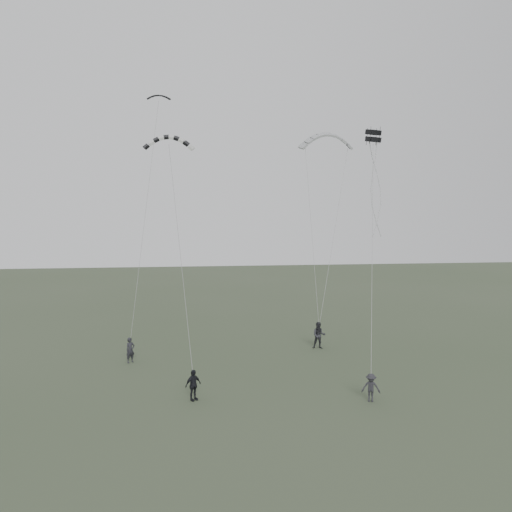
{
  "coord_description": "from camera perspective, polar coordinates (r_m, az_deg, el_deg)",
  "views": [
    {
      "loc": [
        -3.09,
        -26.55,
        9.79
      ],
      "look_at": [
        1.21,
        5.43,
        7.17
      ],
      "focal_mm": 35.0,
      "sensor_mm": 36.0,
      "label": 1
    }
  ],
  "objects": [
    {
      "name": "kite_box",
      "position": [
        33.31,
        13.25,
        13.21
      ],
      "size": [
        1.0,
        1.06,
        0.86
      ],
      "primitive_type": null,
      "rotation": [
        0.17,
        0.0,
        0.44
      ],
      "color": "black",
      "rests_on": "flyer_far"
    },
    {
      "name": "ground",
      "position": [
        28.47,
        -0.99,
        -15.48
      ],
      "size": [
        140.0,
        140.0,
        0.0
      ],
      "primitive_type": "plane",
      "color": "#37442D",
      "rests_on": "ground"
    },
    {
      "name": "kite_striped",
      "position": [
        29.84,
        -9.94,
        13.25
      ],
      "size": [
        2.86,
        1.1,
        1.3
      ],
      "primitive_type": null,
      "rotation": [
        0.33,
        0.0,
        0.02
      ],
      "color": "black",
      "rests_on": "flyer_center"
    },
    {
      "name": "flyer_center",
      "position": [
        27.5,
        -7.2,
        -14.42
      ],
      "size": [
        1.02,
        0.88,
        1.65
      ],
      "primitive_type": "imported",
      "rotation": [
        0.0,
        0.0,
        0.61
      ],
      "color": "black",
      "rests_on": "ground"
    },
    {
      "name": "kite_dark_small",
      "position": [
        38.35,
        -11.08,
        17.56
      ],
      "size": [
        1.72,
        0.75,
        0.63
      ],
      "primitive_type": null,
      "rotation": [
        0.22,
        0.0,
        -0.09
      ],
      "color": "black",
      "rests_on": "flyer_left"
    },
    {
      "name": "flyer_right",
      "position": [
        37.5,
        7.21,
        -8.98
      ],
      "size": [
        1.09,
        0.93,
        1.97
      ],
      "primitive_type": "imported",
      "rotation": [
        0.0,
        0.0,
        -0.21
      ],
      "color": "#242429",
      "rests_on": "ground"
    },
    {
      "name": "flyer_far",
      "position": [
        27.82,
        13.0,
        -14.44
      ],
      "size": [
        1.09,
        0.84,
        1.5
      ],
      "primitive_type": "imported",
      "rotation": [
        0.0,
        0.0,
        -0.32
      ],
      "color": "#242328",
      "rests_on": "ground"
    },
    {
      "name": "kite_pale_large",
      "position": [
        41.05,
        8.09,
        13.59
      ],
      "size": [
        4.35,
        1.66,
        1.97
      ],
      "primitive_type": null,
      "rotation": [
        0.35,
        0.0,
        -0.04
      ],
      "color": "#989A9C",
      "rests_on": "flyer_right"
    },
    {
      "name": "flyer_left",
      "position": [
        34.82,
        -14.17,
        -10.39
      ],
      "size": [
        0.74,
        0.69,
        1.69
      ],
      "primitive_type": "imported",
      "rotation": [
        0.0,
        0.0,
        0.63
      ],
      "color": "black",
      "rests_on": "ground"
    }
  ]
}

